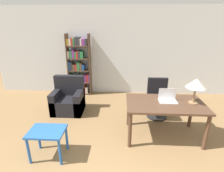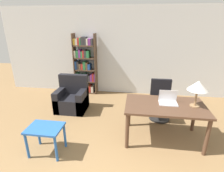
{
  "view_description": "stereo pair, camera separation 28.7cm",
  "coord_description": "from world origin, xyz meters",
  "px_view_note": "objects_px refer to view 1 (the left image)",
  "views": [
    {
      "loc": [
        0.06,
        -0.97,
        2.22
      ],
      "look_at": [
        -0.12,
        2.34,
        1.01
      ],
      "focal_mm": 28.0,
      "sensor_mm": 36.0,
      "label": 1
    },
    {
      "loc": [
        0.34,
        -0.94,
        2.22
      ],
      "look_at": [
        -0.12,
        2.34,
        1.01
      ],
      "focal_mm": 28.0,
      "sensor_mm": 36.0,
      "label": 2
    }
  ],
  "objects_px": {
    "office_chair": "(157,99)",
    "side_table_blue": "(47,135)",
    "armchair": "(68,101)",
    "bookshelf": "(79,67)",
    "desk": "(165,107)",
    "laptop": "(168,98)",
    "table_lamp": "(196,84)"
  },
  "relations": [
    {
      "from": "armchair",
      "to": "bookshelf",
      "type": "distance_m",
      "value": 1.37
    },
    {
      "from": "desk",
      "to": "table_lamp",
      "type": "bearing_deg",
      "value": 2.0
    },
    {
      "from": "desk",
      "to": "armchair",
      "type": "height_order",
      "value": "armchair"
    },
    {
      "from": "office_chair",
      "to": "laptop",
      "type": "bearing_deg",
      "value": -88.47
    },
    {
      "from": "table_lamp",
      "to": "desk",
      "type": "bearing_deg",
      "value": -178.0
    },
    {
      "from": "table_lamp",
      "to": "side_table_blue",
      "type": "distance_m",
      "value": 2.81
    },
    {
      "from": "laptop",
      "to": "bookshelf",
      "type": "xyz_separation_m",
      "value": [
        -2.27,
        2.12,
        0.08
      ]
    },
    {
      "from": "desk",
      "to": "bookshelf",
      "type": "relative_size",
      "value": 0.78
    },
    {
      "from": "office_chair",
      "to": "side_table_blue",
      "type": "xyz_separation_m",
      "value": [
        -2.13,
        -1.55,
        -0.01
      ]
    },
    {
      "from": "laptop",
      "to": "office_chair",
      "type": "height_order",
      "value": "laptop"
    },
    {
      "from": "laptop",
      "to": "side_table_blue",
      "type": "distance_m",
      "value": 2.32
    },
    {
      "from": "bookshelf",
      "to": "office_chair",
      "type": "bearing_deg",
      "value": -30.94
    },
    {
      "from": "side_table_blue",
      "to": "bookshelf",
      "type": "xyz_separation_m",
      "value": [
        -0.12,
        2.9,
        0.46
      ]
    },
    {
      "from": "office_chair",
      "to": "side_table_blue",
      "type": "relative_size",
      "value": 1.6
    },
    {
      "from": "desk",
      "to": "armchair",
      "type": "bearing_deg",
      "value": 156.78
    },
    {
      "from": "office_chair",
      "to": "table_lamp",
      "type": "bearing_deg",
      "value": -59.33
    },
    {
      "from": "armchair",
      "to": "laptop",
      "type": "bearing_deg",
      "value": -20.97
    },
    {
      "from": "laptop",
      "to": "bookshelf",
      "type": "relative_size",
      "value": 0.18
    },
    {
      "from": "desk",
      "to": "laptop",
      "type": "bearing_deg",
      "value": 54.63
    },
    {
      "from": "desk",
      "to": "office_chair",
      "type": "bearing_deg",
      "value": 87.57
    },
    {
      "from": "table_lamp",
      "to": "bookshelf",
      "type": "xyz_separation_m",
      "value": [
        -2.74,
        2.18,
        -0.26
      ]
    },
    {
      "from": "office_chair",
      "to": "side_table_blue",
      "type": "distance_m",
      "value": 2.63
    },
    {
      "from": "office_chair",
      "to": "armchair",
      "type": "relative_size",
      "value": 1.03
    },
    {
      "from": "desk",
      "to": "office_chair",
      "type": "relative_size",
      "value": 1.58
    },
    {
      "from": "bookshelf",
      "to": "table_lamp",
      "type": "bearing_deg",
      "value": -38.51
    },
    {
      "from": "armchair",
      "to": "office_chair",
      "type": "bearing_deg",
      "value": -2.59
    },
    {
      "from": "side_table_blue",
      "to": "armchair",
      "type": "xyz_separation_m",
      "value": [
        -0.13,
        1.65,
        -0.13
      ]
    },
    {
      "from": "desk",
      "to": "laptop",
      "type": "xyz_separation_m",
      "value": [
        0.06,
        0.08,
        0.15
      ]
    },
    {
      "from": "table_lamp",
      "to": "bookshelf",
      "type": "height_order",
      "value": "bookshelf"
    },
    {
      "from": "desk",
      "to": "bookshelf",
      "type": "xyz_separation_m",
      "value": [
        -2.21,
        2.2,
        0.23
      ]
    },
    {
      "from": "desk",
      "to": "table_lamp",
      "type": "relative_size",
      "value": 3.03
    },
    {
      "from": "office_chair",
      "to": "bookshelf",
      "type": "distance_m",
      "value": 2.65
    }
  ]
}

